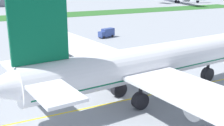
{
  "coord_description": "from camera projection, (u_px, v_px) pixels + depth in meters",
  "views": [
    {
      "loc": [
        -23.43,
        -40.49,
        19.66
      ],
      "look_at": [
        1.05,
        7.48,
        3.94
      ],
      "focal_mm": 46.28,
      "sensor_mm": 36.0,
      "label": 1
    }
  ],
  "objects": [
    {
      "name": "apron_taxi_line",
      "position": [
        130.0,
        99.0,
        49.12
      ],
      "size": [
        280.0,
        0.36,
        0.01
      ],
      "primitive_type": "cube",
      "color": "yellow",
      "rests_on": "ground"
    },
    {
      "name": "service_truck_baggage_loader",
      "position": [
        107.0,
        33.0,
        100.32
      ],
      "size": [
        6.4,
        3.78,
        3.11
      ],
      "color": "#33478C",
      "rests_on": "ground"
    },
    {
      "name": "grass_median_strip",
      "position": [
        14.0,
        18.0,
        152.58
      ],
      "size": [
        320.0,
        24.0,
        0.1
      ],
      "primitive_type": "cube",
      "color": "#2D6628",
      "rests_on": "ground"
    },
    {
      "name": "airliner_foreground",
      "position": [
        142.0,
        64.0,
        47.55
      ],
      "size": [
        52.15,
        82.34,
        18.16
      ],
      "color": "white",
      "rests_on": "ground"
    },
    {
      "name": "ground_crew_wingwalker_starboard",
      "position": [
        116.0,
        91.0,
        49.56
      ],
      "size": [
        0.62,
        0.3,
        1.77
      ],
      "color": "black",
      "rests_on": "ground"
    },
    {
      "name": "ground_plane",
      "position": [
        126.0,
        96.0,
        50.36
      ],
      "size": [
        600.0,
        600.0,
        0.0
      ],
      "primitive_type": "plane",
      "color": "#9399A0",
      "rests_on": "ground"
    },
    {
      "name": "service_truck_catering_van",
      "position": [
        38.0,
        51.0,
        74.97
      ],
      "size": [
        5.19,
        2.71,
        3.23
      ],
      "color": "yellow",
      "rests_on": "ground"
    }
  ]
}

